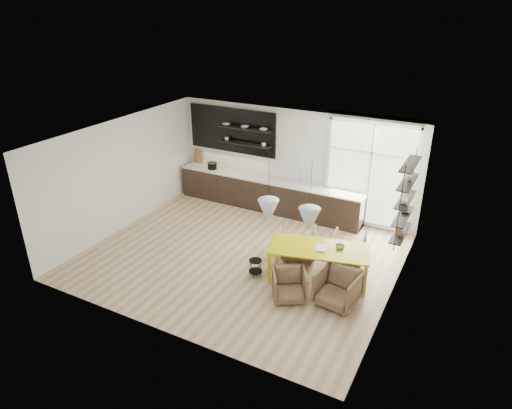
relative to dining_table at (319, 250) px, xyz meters
name	(u,v)px	position (x,y,z in m)	size (l,w,h in m)	color
room	(284,188)	(-1.37, 1.14, 0.75)	(7.02, 6.01, 2.91)	tan
kitchen_run	(266,189)	(-2.65, 2.73, -0.12)	(5.54, 0.69, 2.75)	black
right_shelving	(405,202)	(1.41, 1.22, 0.94)	(0.26, 1.22, 1.90)	black
dining_table	(319,250)	(0.00, 0.00, 0.00)	(2.27, 1.43, 0.77)	#BDB501
armchair_back_left	(299,243)	(-0.75, 0.68, -0.35)	(0.77, 0.80, 0.72)	brown
armchair_back_right	(348,248)	(0.34, 1.02, -0.37)	(0.73, 0.75, 0.68)	brown
armchair_front_left	(289,285)	(-0.26, -0.95, -0.40)	(0.67, 0.69, 0.62)	brown
armchair_front_right	(338,288)	(0.66, -0.66, -0.35)	(0.78, 0.80, 0.73)	brown
wire_stool	(255,266)	(-1.27, -0.53, -0.47)	(0.30, 0.30, 0.39)	black
table_book	(316,248)	(-0.06, -0.04, 0.07)	(0.22, 0.29, 0.03)	white
table_bowl	(340,247)	(0.38, 0.20, 0.08)	(0.20, 0.20, 0.06)	#5A8953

